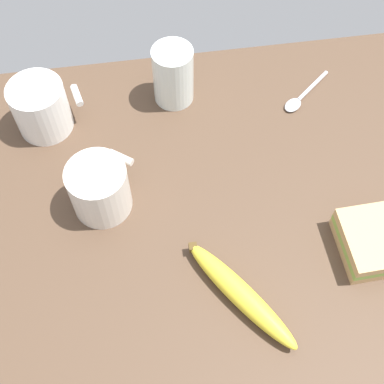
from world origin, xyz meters
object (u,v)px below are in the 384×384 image
coffee_mug_milky (41,107)px  sandwich_main (380,240)px  coffee_mug_black (99,188)px  glass_of_milk (176,78)px  banana (241,294)px  spoon (301,98)px

coffee_mug_milky → sandwich_main: 57.45cm
coffee_mug_black → glass_of_milk: bearing=-125.1°
coffee_mug_milky → banana: coffee_mug_milky is taller
coffee_mug_milky → glass_of_milk: size_ratio=1.09×
sandwich_main → glass_of_milk: (25.70, -33.70, 2.46)cm
coffee_mug_milky → spoon: 44.85cm
coffee_mug_black → glass_of_milk: glass_of_milk is taller
coffee_mug_black → coffee_mug_milky: 19.14cm
coffee_mug_black → coffee_mug_milky: (8.68, -17.06, 0.09)cm
glass_of_milk → banana: (-3.93, 38.60, -3.00)cm
glass_of_milk → spoon: bearing=169.8°
banana → spoon: size_ratio=1.82×
coffee_mug_milky → banana: size_ratio=0.62×
banana → spoon: bearing=-117.1°
coffee_mug_milky → sandwich_main: coffee_mug_milky is taller
banana → coffee_mug_black: bearing=-45.2°
coffee_mug_milky → spoon: coffee_mug_milky is taller
coffee_mug_milky → glass_of_milk: (-22.94, -3.23, -0.06)cm
banana → spoon: banana is taller
coffee_mug_milky → sandwich_main: (-48.64, 30.47, -2.52)cm
coffee_mug_milky → banana: 44.52cm
sandwich_main → glass_of_milk: glass_of_milk is taller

